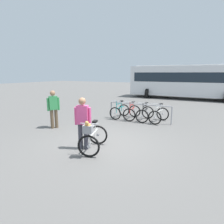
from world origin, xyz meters
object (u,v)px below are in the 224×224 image
object	(u,v)px
racked_bike_teal	(120,111)
featured_bicycle	(92,137)
racked_bike_black	(145,114)
person_with_featured_bike	(83,121)
racked_bike_red	(132,112)
racked_bike_white	(159,115)
pedestrian_with_backpack	(53,107)
bus_distant	(186,80)

from	to	relation	value
racked_bike_teal	featured_bicycle	size ratio (longest dim) A/B	0.87
racked_bike_black	person_with_featured_bike	bearing A→B (deg)	-96.22
racked_bike_teal	racked_bike_red	bearing A→B (deg)	1.60
racked_bike_teal	racked_bike_black	world-z (taller)	same
racked_bike_white	featured_bicycle	bearing A→B (deg)	-100.02
racked_bike_teal	racked_bike_white	world-z (taller)	same
racked_bike_teal	person_with_featured_bike	world-z (taller)	person_with_featured_bike
racked_bike_teal	pedestrian_with_backpack	bearing A→B (deg)	-117.89
person_with_featured_bike	featured_bicycle	bearing A→B (deg)	-8.22
racked_bike_white	pedestrian_with_backpack	world-z (taller)	pedestrian_with_backpack
racked_bike_red	featured_bicycle	distance (m)	4.49
featured_bicycle	pedestrian_with_backpack	bearing A→B (deg)	155.92
racked_bike_white	bus_distant	world-z (taller)	bus_distant
racked_bike_red	racked_bike_white	distance (m)	1.40
pedestrian_with_backpack	bus_distant	distance (m)	13.57
racked_bike_black	featured_bicycle	bearing A→B (deg)	-91.19
racked_bike_black	racked_bike_teal	bearing A→B (deg)	-178.40
featured_bicycle	person_with_featured_bike	world-z (taller)	person_with_featured_bike
racked_bike_white	featured_bicycle	size ratio (longest dim) A/B	0.92
person_with_featured_bike	racked_bike_black	bearing A→B (deg)	83.78
bus_distant	racked_bike_white	bearing A→B (deg)	-88.32
racked_bike_red	racked_bike_white	bearing A→B (deg)	1.60
racked_bike_white	person_with_featured_bike	world-z (taller)	person_with_featured_bike
racked_bike_teal	racked_bike_red	xyz separation A→B (m)	(0.70, 0.02, 0.00)
person_with_featured_bike	racked_bike_red	bearing A→B (deg)	92.86
racked_bike_white	bus_distant	xyz separation A→B (m)	(-0.29, 9.93, 1.37)
featured_bicycle	racked_bike_white	bearing A→B (deg)	79.98
racked_bike_white	person_with_featured_bike	size ratio (longest dim) A/B	0.70
featured_bicycle	pedestrian_with_backpack	size ratio (longest dim) A/B	0.77
racked_bike_teal	racked_bike_red	distance (m)	0.70
racked_bike_black	pedestrian_with_backpack	size ratio (longest dim) A/B	0.68
racked_bike_black	person_with_featured_bike	xyz separation A→B (m)	(-0.48, -4.41, 0.54)
racked_bike_white	racked_bike_black	bearing A→B (deg)	-178.40
racked_bike_red	person_with_featured_bike	bearing A→B (deg)	-87.14
racked_bike_red	person_with_featured_bike	world-z (taller)	person_with_featured_bike
racked_bike_red	bus_distant	size ratio (longest dim) A/B	0.12
pedestrian_with_backpack	racked_bike_white	bearing A→B (deg)	40.21
pedestrian_with_backpack	racked_bike_teal	bearing A→B (deg)	62.11
racked_bike_red	racked_bike_black	xyz separation A→B (m)	(0.70, 0.02, -0.00)
racked_bike_white	pedestrian_with_backpack	distance (m)	4.94
bus_distant	racked_bike_teal	bearing A→B (deg)	-100.26
racked_bike_red	racked_bike_black	bearing A→B (deg)	1.60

